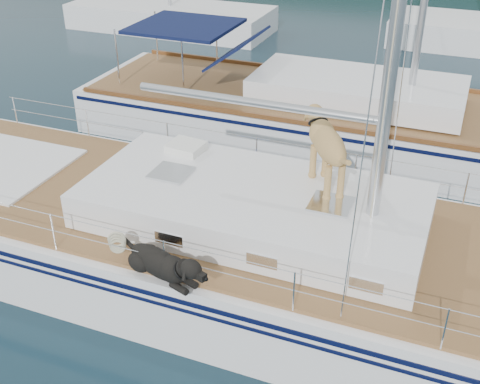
% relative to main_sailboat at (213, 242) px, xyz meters
% --- Properties ---
extents(ground, '(120.00, 120.00, 0.00)m').
position_rel_main_sailboat_xyz_m(ground, '(-0.11, 0.00, -0.68)').
color(ground, black).
rests_on(ground, ground).
extents(main_sailboat, '(12.00, 4.05, 14.01)m').
position_rel_main_sailboat_xyz_m(main_sailboat, '(0.00, 0.00, 0.00)').
color(main_sailboat, white).
rests_on(main_sailboat, ground).
extents(neighbor_sailboat, '(11.00, 3.50, 13.30)m').
position_rel_main_sailboat_xyz_m(neighbor_sailboat, '(-0.05, 5.91, -0.06)').
color(neighbor_sailboat, white).
rests_on(neighbor_sailboat, ground).
extents(bg_boat_west, '(8.00, 3.00, 11.65)m').
position_rel_main_sailboat_xyz_m(bg_boat_west, '(-8.11, 14.00, -0.24)').
color(bg_boat_west, white).
rests_on(bg_boat_west, ground).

